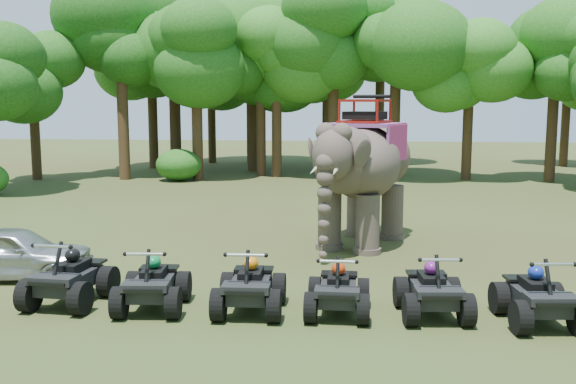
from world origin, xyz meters
name	(u,v)px	position (x,y,z in m)	size (l,w,h in m)	color
ground	(282,280)	(0.00, 0.00, 0.00)	(110.00, 110.00, 0.00)	#47381E
elephant	(363,171)	(1.85, 4.11, 2.14)	(2.24, 5.10, 4.28)	#4B3F36
parked_car	(11,252)	(-6.31, -0.54, 0.62)	(1.47, 3.66, 1.25)	silver
atv_0	(69,271)	(-4.11, -2.22, 0.69)	(1.36, 1.86, 1.38)	black
atv_1	(152,277)	(-2.31, -2.38, 0.65)	(1.28, 1.76, 1.30)	black
atv_2	(250,279)	(-0.37, -2.32, 0.66)	(1.30, 1.79, 1.32)	black
atv_3	(338,284)	(1.36, -2.29, 0.61)	(1.21, 1.66, 1.23)	black
atv_4	(433,283)	(3.17, -2.19, 0.64)	(1.27, 1.74, 1.29)	black
atv_5	(538,289)	(5.06, -2.41, 0.66)	(1.30, 1.78, 1.32)	black
tree_0	(329,106)	(0.00, 22.72, 3.89)	(5.45, 5.45, 7.79)	#195114
tree_1	(395,92)	(3.65, 20.93, 4.63)	(6.49, 6.49, 9.27)	#195114
tree_2	(468,110)	(7.47, 20.67, 3.72)	(5.21, 5.21, 7.44)	#195114
tree_3	(553,104)	(11.62, 20.09, 4.01)	(5.61, 5.61, 8.01)	#195114
tree_29	(34,116)	(-15.40, 18.16, 3.39)	(4.74, 4.74, 6.78)	#195114
tree_30	(122,90)	(-10.73, 18.69, 4.75)	(6.65, 6.65, 9.50)	#195114
tree_31	(197,97)	(-6.76, 18.89, 4.38)	(6.13, 6.13, 8.75)	#195114
tree_32	(261,108)	(-3.72, 21.30, 3.77)	(5.28, 5.28, 7.54)	#195114
tree_34	(152,94)	(-11.10, 24.81, 4.63)	(6.48, 6.48, 9.26)	#195114
tree_35	(277,102)	(-2.78, 20.87, 4.12)	(5.76, 5.76, 8.23)	#195114
tree_36	(174,98)	(-9.99, 25.68, 4.41)	(6.18, 6.18, 8.82)	#195114
tree_37	(252,89)	(-4.61, 23.73, 4.89)	(6.85, 6.85, 9.79)	#195114
tree_38	(251,82)	(-5.62, 29.30, 5.48)	(7.67, 7.67, 10.96)	#195114
tree_39	(211,105)	(-8.24, 28.70, 3.90)	(5.47, 5.47, 7.81)	#195114
tree_40	(380,86)	(3.11, 29.77, 5.20)	(7.28, 7.28, 10.39)	#195114
tree_41	(327,92)	(-0.48, 29.89, 4.78)	(6.69, 6.69, 9.56)	#195114
tree_42	(566,106)	(14.92, 28.69, 3.87)	(5.42, 5.42, 7.74)	#195114
tree_44	(175,87)	(-9.65, 24.92, 5.08)	(7.11, 7.11, 10.16)	#195114
tree_45	(333,91)	(0.31, 21.04, 4.72)	(6.61, 6.61, 9.44)	#195114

